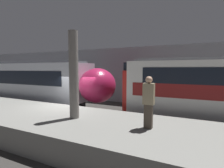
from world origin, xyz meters
name	(u,v)px	position (x,y,z in m)	size (l,w,h in m)	color
ground_plane	(67,120)	(0.00, 0.00, 0.00)	(120.00, 120.00, 0.00)	#33302D
platform	(39,122)	(0.00, -2.00, 0.47)	(40.00, 4.00, 0.93)	slate
station_rear_barrier	(114,75)	(0.00, 6.50, 2.42)	(50.00, 0.15, 4.83)	gray
support_pillar_near	(74,75)	(2.12, -2.00, 2.74)	(0.39, 0.39, 3.62)	slate
train_modern	(10,82)	(-8.46, 2.28, 1.83)	(20.07, 2.93, 3.57)	black
person_waiting	(149,101)	(5.24, -1.91, 1.90)	(0.38, 0.24, 1.82)	#473D33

